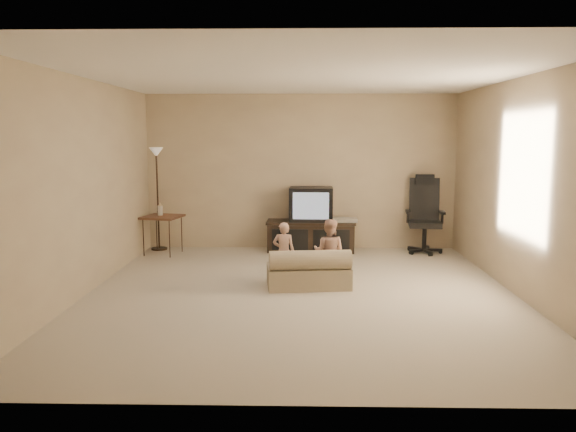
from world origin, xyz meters
name	(u,v)px	position (x,y,z in m)	size (l,w,h in m)	color
floor	(301,294)	(0.00, 0.00, 0.00)	(5.50, 5.50, 0.00)	#B8AE92
room_shell	(301,164)	(0.00, 0.00, 1.52)	(5.50, 5.50, 5.50)	white
tv_stand	(311,225)	(0.17, 2.49, 0.43)	(1.45, 0.57, 1.02)	black
office_chair	(424,225)	(1.95, 2.43, 0.44)	(0.63, 0.66, 1.23)	black
side_table	(162,217)	(-2.15, 2.20, 0.58)	(0.65, 0.65, 0.82)	brown
floor_lamp	(157,176)	(-2.30, 2.53, 1.20)	(0.26, 0.26, 1.65)	black
child_sofa	(309,272)	(0.10, 0.28, 0.20)	(1.05, 0.67, 0.49)	tan
toddler_left	(284,252)	(-0.21, 0.55, 0.38)	(0.28, 0.20, 0.77)	tan
toddler_right	(329,252)	(0.35, 0.46, 0.41)	(0.40, 0.22, 0.82)	tan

